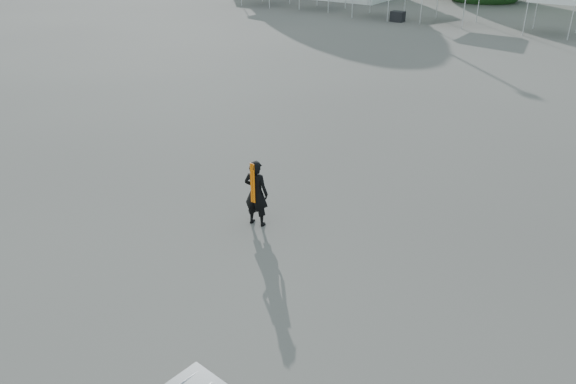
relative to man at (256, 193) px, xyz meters
The scene contains 3 objects.
ground 1.64m from the man, 69.12° to the left, with size 120.00×120.00×0.00m, color #474442.
man is the anchor object (origin of this frame).
crate_west 29.10m from the man, 108.21° to the left, with size 0.88×0.68×0.68m, color black.
Camera 1 is at (6.78, -10.55, 6.71)m, focal length 35.00 mm.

